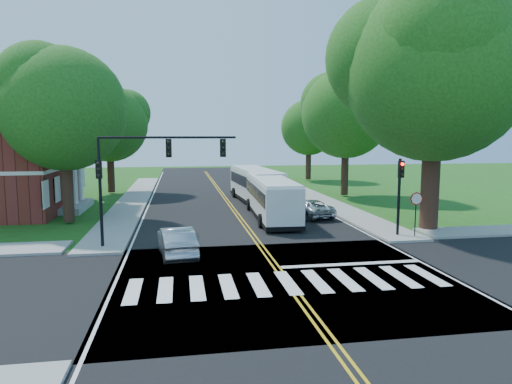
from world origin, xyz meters
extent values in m
plane|color=#204D13|center=(0.00, 0.00, 0.00)|extent=(140.00, 140.00, 0.00)
cube|color=black|center=(0.00, 18.00, 0.01)|extent=(14.00, 96.00, 0.01)
cube|color=black|center=(0.00, 0.00, 0.01)|extent=(60.00, 12.00, 0.01)
cube|color=gold|center=(0.00, 22.00, 0.01)|extent=(0.36, 70.00, 0.01)
cube|color=silver|center=(-6.80, 22.00, 0.01)|extent=(0.12, 70.00, 0.01)
cube|color=silver|center=(6.80, 22.00, 0.01)|extent=(0.12, 70.00, 0.01)
cube|color=silver|center=(0.00, -0.50, 0.02)|extent=(12.60, 3.00, 0.01)
cube|color=silver|center=(3.50, 1.60, 0.02)|extent=(6.60, 0.40, 0.01)
cube|color=gray|center=(-8.30, 25.00, 0.07)|extent=(2.60, 40.00, 0.15)
cube|color=gray|center=(8.30, 25.00, 0.07)|extent=(2.60, 40.00, 0.15)
cylinder|color=#371E16|center=(11.00, 8.00, 3.15)|extent=(1.10, 1.10, 6.00)
sphere|color=#2F7D25|center=(11.00, 8.00, 9.66)|extent=(10.80, 10.80, 10.80)
cylinder|color=#371E16|center=(-11.50, 14.00, 2.55)|extent=(0.70, 0.70, 4.80)
sphere|color=#2F7D25|center=(-11.50, 14.00, 7.55)|extent=(8.00, 8.00, 8.00)
cylinder|color=#371E16|center=(-11.00, 30.00, 2.35)|extent=(0.70, 0.70, 4.40)
sphere|color=#2F7D25|center=(-11.00, 30.00, 7.02)|extent=(7.60, 7.60, 7.60)
cylinder|color=#371E16|center=(11.50, 24.00, 2.65)|extent=(0.70, 0.70, 5.00)
sphere|color=#2F7D25|center=(11.50, 24.00, 7.88)|extent=(8.40, 8.40, 8.40)
cylinder|color=#371E16|center=(12.50, 40.00, 2.35)|extent=(0.70, 0.70, 4.40)
sphere|color=#2F7D25|center=(12.50, 40.00, 6.89)|extent=(7.20, 7.20, 7.20)
cube|color=silver|center=(-12.40, 20.00, 4.40)|extent=(1.40, 6.00, 0.45)
cube|color=gray|center=(-12.40, 20.00, 0.25)|extent=(1.80, 6.00, 0.50)
cylinder|color=silver|center=(-12.40, 17.80, 2.10)|extent=(0.50, 0.50, 4.20)
cylinder|color=silver|center=(-12.40, 20.00, 2.10)|extent=(0.50, 0.50, 4.20)
cylinder|color=silver|center=(-12.40, 22.20, 2.10)|extent=(0.50, 0.50, 4.20)
cylinder|color=black|center=(-8.20, 6.50, 2.45)|extent=(0.16, 0.16, 4.60)
cube|color=black|center=(-8.20, 6.35, 4.15)|extent=(0.30, 0.22, 0.95)
sphere|color=black|center=(-8.20, 6.21, 4.45)|extent=(0.18, 0.18, 0.18)
cylinder|color=black|center=(-4.70, 6.50, 5.75)|extent=(7.00, 0.12, 0.12)
cube|color=black|center=(-4.70, 6.35, 5.20)|extent=(0.30, 0.22, 0.95)
cube|color=black|center=(-1.90, 6.35, 5.20)|extent=(0.30, 0.22, 0.95)
cylinder|color=black|center=(8.20, 6.50, 2.35)|extent=(0.16, 0.16, 4.40)
cube|color=black|center=(8.20, 6.35, 3.95)|extent=(0.30, 0.22, 0.95)
sphere|color=#FF0A05|center=(8.20, 6.21, 4.25)|extent=(0.18, 0.18, 0.18)
cylinder|color=black|center=(9.00, 6.00, 1.25)|extent=(0.06, 0.06, 2.20)
cylinder|color=#A50A07|center=(9.00, 5.97, 2.30)|extent=(0.76, 0.04, 0.76)
cube|color=silver|center=(2.22, 13.74, 1.44)|extent=(2.80, 10.97, 2.54)
cube|color=black|center=(2.22, 13.74, 1.90)|extent=(2.84, 10.21, 0.88)
cube|color=black|center=(2.45, 19.23, 1.76)|extent=(2.26, 0.19, 1.48)
cube|color=orange|center=(2.45, 19.23, 2.59)|extent=(1.57, 0.16, 0.30)
cube|color=black|center=(2.22, 13.74, 0.32)|extent=(2.85, 11.07, 0.28)
cube|color=silver|center=(2.22, 13.74, 2.76)|extent=(2.74, 10.64, 0.20)
cylinder|color=black|center=(3.57, 17.29, 0.45)|extent=(0.33, 0.90, 0.89)
cylinder|color=black|center=(1.17, 17.39, 0.45)|extent=(0.33, 0.90, 0.89)
cylinder|color=black|center=(3.28, 10.38, 0.45)|extent=(0.33, 0.90, 0.89)
cylinder|color=black|center=(0.88, 10.48, 0.45)|extent=(0.33, 0.90, 0.89)
cube|color=silver|center=(2.38, 21.41, 1.49)|extent=(3.15, 11.39, 2.62)
cube|color=black|center=(2.38, 21.41, 1.97)|extent=(3.17, 10.60, 0.91)
cube|color=black|center=(2.02, 27.07, 1.82)|extent=(2.34, 0.25, 1.53)
cube|color=orange|center=(2.02, 27.07, 2.68)|extent=(1.62, 0.20, 0.31)
cube|color=black|center=(2.38, 21.41, 0.33)|extent=(3.21, 11.49, 0.29)
cube|color=silver|center=(2.38, 21.41, 2.85)|extent=(3.08, 11.05, 0.21)
cylinder|color=black|center=(3.38, 25.20, 0.47)|extent=(0.36, 0.93, 0.92)
cylinder|color=black|center=(0.91, 25.04, 0.47)|extent=(0.36, 0.93, 0.92)
cylinder|color=black|center=(3.84, 18.06, 0.47)|extent=(0.36, 0.93, 0.92)
cylinder|color=black|center=(1.37, 17.90, 0.47)|extent=(0.36, 0.93, 0.92)
imported|color=#A7A8AE|center=(-4.38, 4.35, 0.73)|extent=(2.08, 4.53, 1.44)
imported|color=silver|center=(5.01, 13.71, 0.64)|extent=(3.02, 4.88, 1.26)
imported|color=black|center=(5.12, 18.38, 0.57)|extent=(2.69, 4.13, 1.11)
camera|label=1|loc=(-4.18, -17.65, 5.84)|focal=32.00mm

